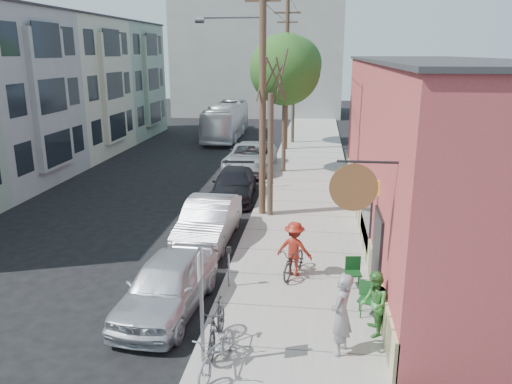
# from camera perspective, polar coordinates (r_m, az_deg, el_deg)

# --- Properties ---
(ground) EXTENTS (120.00, 120.00, 0.00)m
(ground) POSITION_cam_1_polar(r_m,az_deg,el_deg) (16.48, -10.30, -9.10)
(ground) COLOR black
(sidewalk) EXTENTS (4.50, 58.00, 0.15)m
(sidewalk) POSITION_cam_1_polar(r_m,az_deg,el_deg) (26.13, 5.85, 0.63)
(sidewalk) COLOR gray
(sidewalk) RESTS_ON ground
(cafe_building) EXTENTS (6.60, 20.20, 6.61)m
(cafe_building) POSITION_cam_1_polar(r_m,az_deg,el_deg) (20.02, 19.39, 4.63)
(cafe_building) COLOR #A23C3D
(cafe_building) RESTS_ON ground
(apartment_row) EXTENTS (6.30, 32.00, 9.00)m
(apartment_row) POSITION_cam_1_polar(r_m,az_deg,el_deg) (32.81, -23.64, 10.35)
(apartment_row) COLOR gray
(apartment_row) RESTS_ON ground
(end_cap_building) EXTENTS (18.00, 8.00, 12.00)m
(end_cap_building) POSITION_cam_1_polar(r_m,az_deg,el_deg) (56.64, 0.30, 14.89)
(end_cap_building) COLOR gray
(end_cap_building) RESTS_ON ground
(sign_post) EXTENTS (0.07, 0.45, 2.80)m
(sign_post) POSITION_cam_1_polar(r_m,az_deg,el_deg) (10.95, -6.27, -11.67)
(sign_post) COLOR slate
(sign_post) RESTS_ON sidewalk
(parking_meter_near) EXTENTS (0.14, 0.14, 1.24)m
(parking_meter_near) POSITION_cam_1_polar(r_m,az_deg,el_deg) (14.73, -3.13, -7.77)
(parking_meter_near) COLOR slate
(parking_meter_near) RESTS_ON sidewalk
(parking_meter_far) EXTENTS (0.14, 0.14, 1.24)m
(parking_meter_far) POSITION_cam_1_polar(r_m,az_deg,el_deg) (25.41, 1.36, 2.39)
(parking_meter_far) COLOR slate
(parking_meter_far) RESTS_ON sidewalk
(utility_pole_near) EXTENTS (3.57, 0.28, 10.00)m
(utility_pole_near) POSITION_cam_1_polar(r_m,az_deg,el_deg) (20.47, 0.60, 11.70)
(utility_pole_near) COLOR #503A28
(utility_pole_near) RESTS_ON sidewalk
(utility_pole_far) EXTENTS (1.80, 0.28, 10.00)m
(utility_pole_far) POSITION_cam_1_polar(r_m,az_deg,el_deg) (35.29, 3.52, 13.27)
(utility_pole_far) COLOR #503A28
(utility_pole_far) RESTS_ON sidewalk
(tree_bare) EXTENTS (0.24, 0.24, 5.11)m
(tree_bare) POSITION_cam_1_polar(r_m,az_deg,el_deg) (20.65, 1.66, 4.15)
(tree_bare) COLOR #44392C
(tree_bare) RESTS_ON sidewalk
(tree_leafy_mid) EXTENTS (3.93, 3.93, 7.71)m
(tree_leafy_mid) POSITION_cam_1_polar(r_m,az_deg,el_deg) (28.34, 3.33, 13.76)
(tree_leafy_mid) COLOR #44392C
(tree_leafy_mid) RESTS_ON sidewalk
(tree_leafy_far) EXTENTS (4.07, 4.07, 7.84)m
(tree_leafy_far) POSITION_cam_1_polar(r_m,az_deg,el_deg) (38.00, 4.35, 14.33)
(tree_leafy_far) COLOR #44392C
(tree_leafy_far) RESTS_ON sidewalk
(patio_chair_a) EXTENTS (0.56, 0.56, 0.88)m
(patio_chair_a) POSITION_cam_1_polar(r_m,az_deg,el_deg) (15.10, 11.02, -9.08)
(patio_chair_a) COLOR #113F19
(patio_chair_a) RESTS_ON sidewalk
(patio_chair_b) EXTENTS (0.65, 0.65, 0.88)m
(patio_chair_b) POSITION_cam_1_polar(r_m,az_deg,el_deg) (13.68, 12.68, -11.92)
(patio_chair_b) COLOR #113F19
(patio_chair_b) RESTS_ON sidewalk
(patron_grey) EXTENTS (0.71, 0.84, 1.97)m
(patron_grey) POSITION_cam_1_polar(r_m,az_deg,el_deg) (11.76, 9.72, -13.61)
(patron_grey) COLOR gray
(patron_grey) RESTS_ON sidewalk
(patron_green) EXTENTS (0.63, 0.80, 1.63)m
(patron_green) POSITION_cam_1_polar(r_m,az_deg,el_deg) (12.71, 13.32, -12.31)
(patron_green) COLOR #378133
(patron_green) RESTS_ON sidewalk
(cyclist) EXTENTS (1.24, 0.90, 1.73)m
(cyclist) POSITION_cam_1_polar(r_m,az_deg,el_deg) (15.47, 4.40, -6.48)
(cyclist) COLOR maroon
(cyclist) RESTS_ON sidewalk
(cyclist_bike) EXTENTS (1.08, 1.88, 0.93)m
(cyclist_bike) POSITION_cam_1_polar(r_m,az_deg,el_deg) (15.62, 4.37, -7.83)
(cyclist_bike) COLOR black
(cyclist_bike) RESTS_ON sidewalk
(parked_bike_a) EXTENTS (0.54, 1.88, 1.13)m
(parked_bike_a) POSITION_cam_1_polar(r_m,az_deg,el_deg) (12.05, -4.54, -14.93)
(parked_bike_a) COLOR black
(parked_bike_a) RESTS_ON sidewalk
(parked_bike_b) EXTENTS (1.03, 1.97, 0.98)m
(parked_bike_b) POSITION_cam_1_polar(r_m,az_deg,el_deg) (11.30, -4.46, -17.67)
(parked_bike_b) COLOR slate
(parked_bike_b) RESTS_ON sidewalk
(car_0) EXTENTS (2.20, 4.71, 1.56)m
(car_0) POSITION_cam_1_polar(r_m,az_deg,el_deg) (13.92, -10.12, -10.39)
(car_0) COLOR silver
(car_0) RESTS_ON ground
(car_1) EXTENTS (1.76, 4.89, 1.60)m
(car_1) POSITION_cam_1_polar(r_m,az_deg,el_deg) (18.58, -5.45, -3.34)
(car_1) COLOR #A7A7AF
(car_1) RESTS_ON ground
(car_2) EXTENTS (2.29, 4.97, 1.41)m
(car_2) POSITION_cam_1_polar(r_m,az_deg,el_deg) (23.96, -2.53, 0.86)
(car_2) COLOR black
(car_2) RESTS_ON ground
(car_3) EXTENTS (2.79, 5.94, 1.64)m
(car_3) POSITION_cam_1_polar(r_m,az_deg,el_deg) (29.60, -0.64, 3.99)
(car_3) COLOR #B9BEC1
(car_3) RESTS_ON ground
(bus) EXTENTS (2.57, 10.20, 2.83)m
(bus) POSITION_cam_1_polar(r_m,az_deg,el_deg) (41.12, -3.41, 8.12)
(bus) COLOR white
(bus) RESTS_ON ground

